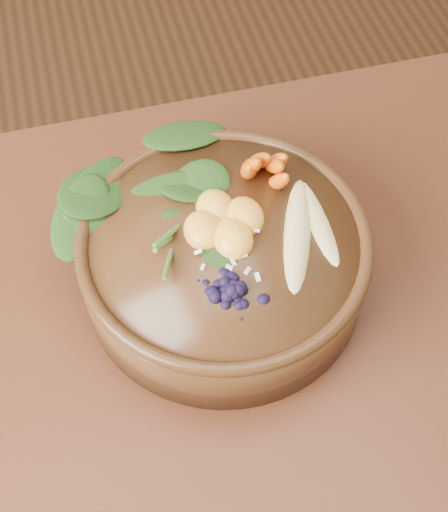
{
  "coord_description": "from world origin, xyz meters",
  "views": [
    {
      "loc": [
        -0.17,
        -0.26,
        1.42
      ],
      "look_at": [
        -0.06,
        0.15,
        0.8
      ],
      "focal_mm": 50.0,
      "sensor_mm": 36.0,
      "label": 1
    }
  ],
  "objects_px": {
    "banana_halves": "(309,219)",
    "mandarin_cluster": "(224,214)",
    "kale_heap": "(172,181)",
    "carrot_cluster": "(267,148)",
    "dining_table": "(312,427)",
    "stoneware_bowl": "(224,261)",
    "blueberry_pile": "(235,279)"
  },
  "relations": [
    {
      "from": "banana_halves",
      "to": "mandarin_cluster",
      "type": "xyz_separation_m",
      "value": [
        -0.08,
        0.03,
        0.0
      ]
    },
    {
      "from": "kale_heap",
      "to": "carrot_cluster",
      "type": "xyz_separation_m",
      "value": [
        0.1,
        0.0,
        0.02
      ]
    },
    {
      "from": "dining_table",
      "to": "stoneware_bowl",
      "type": "relative_size",
      "value": 5.24
    },
    {
      "from": "kale_heap",
      "to": "mandarin_cluster",
      "type": "relative_size",
      "value": 2.07
    },
    {
      "from": "dining_table",
      "to": "stoneware_bowl",
      "type": "xyz_separation_m",
      "value": [
        -0.06,
        0.15,
        0.13
      ]
    },
    {
      "from": "dining_table",
      "to": "kale_heap",
      "type": "distance_m",
      "value": 0.32
    },
    {
      "from": "kale_heap",
      "to": "mandarin_cluster",
      "type": "height_order",
      "value": "kale_heap"
    },
    {
      "from": "banana_halves",
      "to": "mandarin_cluster",
      "type": "relative_size",
      "value": 1.73
    },
    {
      "from": "stoneware_bowl",
      "to": "kale_heap",
      "type": "xyz_separation_m",
      "value": [
        -0.04,
        0.07,
        0.06
      ]
    },
    {
      "from": "dining_table",
      "to": "blueberry_pile",
      "type": "bearing_deg",
      "value": 126.59
    },
    {
      "from": "stoneware_bowl",
      "to": "blueberry_pile",
      "type": "xyz_separation_m",
      "value": [
        -0.01,
        -0.06,
        0.06
      ]
    },
    {
      "from": "kale_heap",
      "to": "blueberry_pile",
      "type": "xyz_separation_m",
      "value": [
        0.03,
        -0.13,
        -0.0
      ]
    },
    {
      "from": "carrot_cluster",
      "to": "banana_halves",
      "type": "relative_size",
      "value": 0.5
    },
    {
      "from": "kale_heap",
      "to": "banana_halves",
      "type": "distance_m",
      "value": 0.15
    },
    {
      "from": "stoneware_bowl",
      "to": "banana_halves",
      "type": "bearing_deg",
      "value": -5.54
    },
    {
      "from": "dining_table",
      "to": "stoneware_bowl",
      "type": "distance_m",
      "value": 0.21
    },
    {
      "from": "kale_heap",
      "to": "blueberry_pile",
      "type": "height_order",
      "value": "kale_heap"
    },
    {
      "from": "banana_halves",
      "to": "mandarin_cluster",
      "type": "height_order",
      "value": "mandarin_cluster"
    },
    {
      "from": "blueberry_pile",
      "to": "stoneware_bowl",
      "type": "bearing_deg",
      "value": 84.58
    },
    {
      "from": "dining_table",
      "to": "carrot_cluster",
      "type": "xyz_separation_m",
      "value": [
        0.0,
        0.23,
        0.22
      ]
    },
    {
      "from": "dining_table",
      "to": "blueberry_pile",
      "type": "distance_m",
      "value": 0.23
    },
    {
      "from": "carrot_cluster",
      "to": "mandarin_cluster",
      "type": "distance_m",
      "value": 0.09
    },
    {
      "from": "carrot_cluster",
      "to": "mandarin_cluster",
      "type": "xyz_separation_m",
      "value": [
        -0.06,
        -0.05,
        -0.03
      ]
    },
    {
      "from": "banana_halves",
      "to": "blueberry_pile",
      "type": "xyz_separation_m",
      "value": [
        -0.09,
        -0.05,
        0.01
      ]
    },
    {
      "from": "stoneware_bowl",
      "to": "mandarin_cluster",
      "type": "relative_size",
      "value": 3.15
    },
    {
      "from": "dining_table",
      "to": "banana_halves",
      "type": "relative_size",
      "value": 9.56
    },
    {
      "from": "banana_halves",
      "to": "mandarin_cluster",
      "type": "bearing_deg",
      "value": 170.25
    },
    {
      "from": "banana_halves",
      "to": "blueberry_pile",
      "type": "height_order",
      "value": "blueberry_pile"
    },
    {
      "from": "stoneware_bowl",
      "to": "carrot_cluster",
      "type": "relative_size",
      "value": 3.62
    },
    {
      "from": "banana_halves",
      "to": "stoneware_bowl",
      "type": "bearing_deg",
      "value": -177.26
    },
    {
      "from": "dining_table",
      "to": "stoneware_bowl",
      "type": "bearing_deg",
      "value": 111.81
    },
    {
      "from": "dining_table",
      "to": "mandarin_cluster",
      "type": "relative_size",
      "value": 16.5
    }
  ]
}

